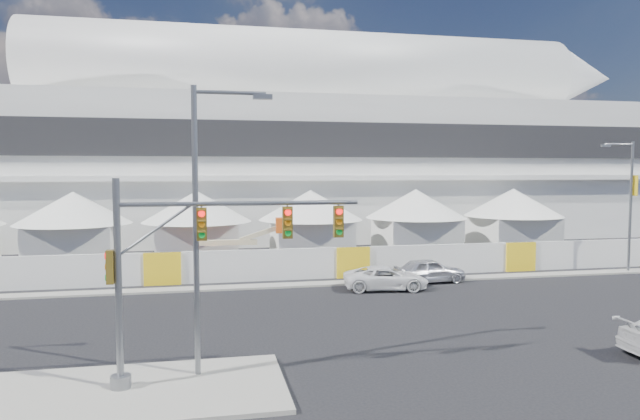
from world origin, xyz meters
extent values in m
plane|color=black|center=(0.00, 0.00, 0.00)|extent=(160.00, 160.00, 0.00)
cube|color=gray|center=(-6.00, -3.00, 0.07)|extent=(10.00, 5.00, 0.15)
cube|color=gray|center=(20.00, 12.50, 0.06)|extent=(80.00, 1.20, 0.12)
cube|color=silver|center=(8.00, 42.00, 7.00)|extent=(80.00, 24.00, 14.00)
cube|color=black|center=(8.00, 29.85, 9.80)|extent=(68.00, 0.30, 3.20)
cube|color=silver|center=(8.00, 29.60, 6.30)|extent=(72.00, 0.80, 0.50)
cylinder|color=silver|center=(8.00, 40.00, 17.78)|extent=(57.60, 8.40, 8.40)
cylinder|color=silver|center=(10.00, 40.00, 17.36)|extent=(51.60, 6.80, 6.80)
cylinder|color=silver|center=(12.00, 40.00, 16.94)|extent=(45.60, 5.20, 5.20)
cone|color=silver|center=(40.80, 40.00, 18.00)|extent=(8.00, 7.60, 7.60)
cube|color=silver|center=(-13.00, 24.00, 1.50)|extent=(6.00, 6.00, 3.00)
cone|color=silver|center=(-13.00, 24.00, 4.20)|extent=(8.40, 8.40, 2.40)
cube|color=silver|center=(-4.00, 24.00, 1.50)|extent=(6.00, 6.00, 3.00)
cone|color=silver|center=(-4.00, 24.00, 4.20)|extent=(8.40, 8.40, 2.40)
cube|color=silver|center=(5.00, 24.00, 1.50)|extent=(6.00, 6.00, 3.00)
cone|color=silver|center=(5.00, 24.00, 4.20)|extent=(8.40, 8.40, 2.40)
cube|color=silver|center=(14.00, 24.00, 1.50)|extent=(6.00, 6.00, 3.00)
cone|color=silver|center=(14.00, 24.00, 4.20)|extent=(8.40, 8.40, 2.40)
cube|color=silver|center=(23.00, 24.00, 1.50)|extent=(6.00, 6.00, 3.00)
cone|color=silver|center=(23.00, 24.00, 4.20)|extent=(8.40, 8.40, 2.40)
cube|color=silver|center=(6.00, 14.50, 1.00)|extent=(70.00, 0.25, 2.00)
imported|color=silver|center=(10.23, 11.83, 0.76)|extent=(2.16, 4.61, 1.53)
imported|color=white|center=(6.92, 10.38, 0.69)|extent=(2.92, 5.20, 1.37)
imported|color=black|center=(29.65, 17.29, 0.80)|extent=(2.27, 4.82, 1.59)
cylinder|color=slate|center=(-6.15, -2.77, 3.45)|extent=(0.22, 0.22, 6.60)
cylinder|color=slate|center=(-6.15, -2.77, 0.35)|extent=(0.64, 0.64, 0.40)
cylinder|color=slate|center=(-2.31, -2.77, 5.93)|extent=(7.68, 0.15, 0.15)
cube|color=#594714|center=(-3.58, -2.77, 5.28)|extent=(0.32, 0.22, 1.05)
cube|color=#594714|center=(-0.83, -2.77, 5.28)|extent=(0.32, 0.22, 1.05)
cube|color=#594714|center=(0.89, -2.77, 5.28)|extent=(0.32, 0.22, 1.05)
cube|color=#594714|center=(-6.38, -2.77, 4.00)|extent=(0.22, 0.32, 1.05)
cylinder|color=slate|center=(-3.77, -1.98, 4.95)|extent=(0.19, 0.19, 9.61)
cylinder|color=slate|center=(-2.60, -1.98, 9.54)|extent=(2.35, 0.13, 0.13)
cube|color=slate|center=(-1.53, -1.98, 9.44)|extent=(0.64, 0.27, 0.16)
cylinder|color=slate|center=(25.05, 12.50, 4.47)|extent=(0.18, 0.18, 8.93)
cylinder|color=slate|center=(23.96, 12.50, 8.73)|extent=(2.18, 0.12, 0.12)
cube|color=slate|center=(22.97, 12.50, 8.63)|extent=(0.60, 0.25, 0.15)
cube|color=yellow|center=(25.30, 12.50, 5.96)|extent=(0.03, 0.60, 1.39)
cube|color=#E35515|center=(-3.11, 18.08, 0.57)|extent=(3.84, 1.94, 1.14)
cube|color=beige|center=(-1.87, 18.08, 2.06)|extent=(3.94, 0.67, 0.36)
cube|color=beige|center=(0.40, 18.08, 2.68)|extent=(3.06, 0.55, 1.25)
cube|color=#E35515|center=(1.85, 18.08, 3.20)|extent=(1.00, 1.00, 1.03)
camera|label=1|loc=(-3.53, -21.18, 6.99)|focal=32.00mm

